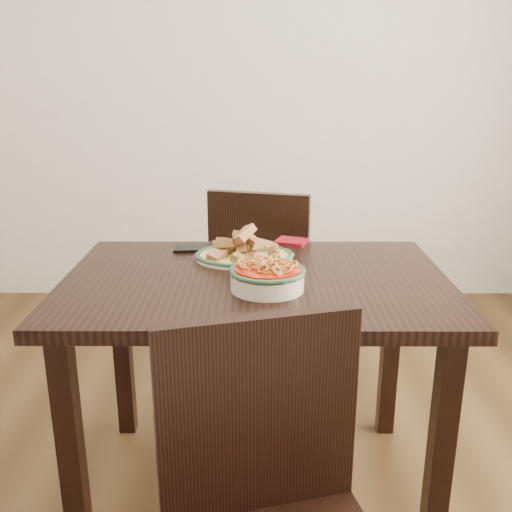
{
  "coord_description": "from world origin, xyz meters",
  "views": [
    {
      "loc": [
        0.08,
        -1.68,
        1.33
      ],
      "look_at": [
        0.07,
        -0.02,
        0.81
      ],
      "focal_mm": 40.0,
      "sensor_mm": 36.0,
      "label": 1
    }
  ],
  "objects_px": {
    "noodle_bowl": "(267,275)",
    "chair_far": "(264,276)",
    "dining_table": "(256,308)",
    "smartphone": "(198,248)",
    "fish_plate": "(244,246)"
  },
  "relations": [
    {
      "from": "dining_table",
      "to": "noodle_bowl",
      "type": "xyz_separation_m",
      "value": [
        0.03,
        -0.1,
        0.15
      ]
    },
    {
      "from": "chair_far",
      "to": "smartphone",
      "type": "bearing_deg",
      "value": 75.24
    },
    {
      "from": "chair_far",
      "to": "fish_plate",
      "type": "distance_m",
      "value": 0.62
    },
    {
      "from": "noodle_bowl",
      "to": "dining_table",
      "type": "bearing_deg",
      "value": 107.21
    },
    {
      "from": "fish_plate",
      "to": "noodle_bowl",
      "type": "relative_size",
      "value": 1.46
    },
    {
      "from": "noodle_bowl",
      "to": "smartphone",
      "type": "xyz_separation_m",
      "value": [
        -0.24,
        0.39,
        -0.04
      ]
    },
    {
      "from": "noodle_bowl",
      "to": "chair_far",
      "type": "bearing_deg",
      "value": 89.86
    },
    {
      "from": "chair_far",
      "to": "dining_table",
      "type": "bearing_deg",
      "value": 101.99
    },
    {
      "from": "chair_far",
      "to": "smartphone",
      "type": "xyz_separation_m",
      "value": [
        -0.24,
        -0.42,
        0.26
      ]
    },
    {
      "from": "fish_plate",
      "to": "noodle_bowl",
      "type": "bearing_deg",
      "value": -75.5
    },
    {
      "from": "dining_table",
      "to": "noodle_bowl",
      "type": "distance_m",
      "value": 0.18
    },
    {
      "from": "chair_far",
      "to": "smartphone",
      "type": "relative_size",
      "value": 5.26
    },
    {
      "from": "smartphone",
      "to": "noodle_bowl",
      "type": "bearing_deg",
      "value": -62.42
    },
    {
      "from": "noodle_bowl",
      "to": "fish_plate",
      "type": "bearing_deg",
      "value": 104.5
    },
    {
      "from": "chair_far",
      "to": "fish_plate",
      "type": "relative_size",
      "value": 2.76
    }
  ]
}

